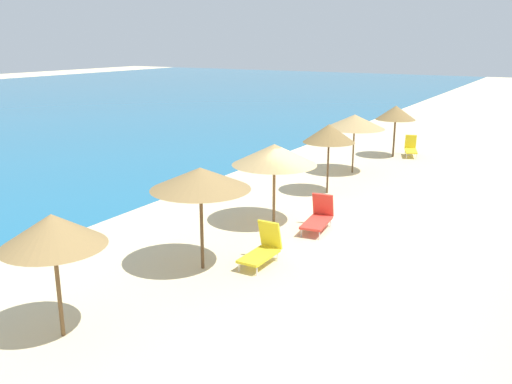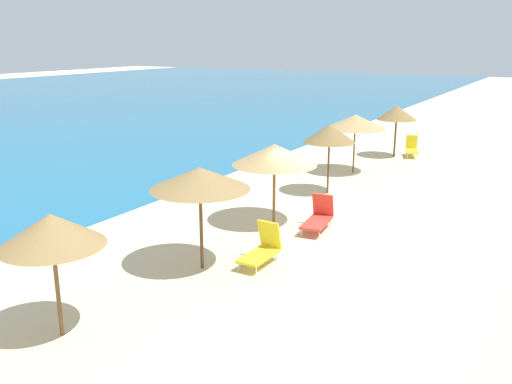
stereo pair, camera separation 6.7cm
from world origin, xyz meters
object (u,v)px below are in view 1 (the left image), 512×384
object	(u,v)px
beach_umbrella_3	(274,155)
beach_umbrella_5	(355,122)
beach_umbrella_1	(52,230)
beach_umbrella_6	(396,113)
lounge_chair_1	(263,249)
lounge_chair_2	(318,217)
lounge_chair_0	(411,148)
beach_umbrella_2	(200,179)
beach_umbrella_4	(329,133)

from	to	relation	value
beach_umbrella_3	beach_umbrella_5	size ratio (longest dim) A/B	1.01
beach_umbrella_1	beach_umbrella_6	world-z (taller)	beach_umbrella_6
lounge_chair_1	lounge_chair_2	xyz separation A→B (m)	(3.23, -0.17, -0.01)
beach_umbrella_1	lounge_chair_0	size ratio (longest dim) A/B	1.78
beach_umbrella_5	beach_umbrella_3	bearing A→B (deg)	-177.74
beach_umbrella_2	beach_umbrella_4	world-z (taller)	beach_umbrella_4
beach_umbrella_5	beach_umbrella_6	distance (m)	4.34
beach_umbrella_2	beach_umbrella_3	distance (m)	4.11
beach_umbrella_1	beach_umbrella_6	xyz separation A→B (m)	(20.59, -0.60, -0.01)
beach_umbrella_1	beach_umbrella_5	world-z (taller)	beach_umbrella_5
beach_umbrella_2	beach_umbrella_4	bearing A→B (deg)	0.38
beach_umbrella_3	beach_umbrella_6	world-z (taller)	beach_umbrella_3
beach_umbrella_1	beach_umbrella_3	bearing A→B (deg)	-2.39
lounge_chair_0	beach_umbrella_1	bearing A→B (deg)	67.48
beach_umbrella_2	lounge_chair_1	xyz separation A→B (m)	(1.03, -1.21, -1.97)
beach_umbrella_1	lounge_chair_1	size ratio (longest dim) A/B	1.85
beach_umbrella_4	lounge_chair_1	distance (m)	7.67
beach_umbrella_3	beach_umbrella_5	xyz separation A→B (m)	(8.00, 0.32, 0.01)
beach_umbrella_5	lounge_chair_1	world-z (taller)	beach_umbrella_5
beach_umbrella_6	lounge_chair_1	xyz separation A→B (m)	(-15.38, -1.08, -1.80)
lounge_chair_1	beach_umbrella_2	bearing A→B (deg)	40.84
beach_umbrella_2	beach_umbrella_6	world-z (taller)	beach_umbrella_2
lounge_chair_0	beach_umbrella_4	bearing A→B (deg)	64.98
beach_umbrella_2	lounge_chair_0	distance (m)	17.13
lounge_chair_1	beach_umbrella_4	bearing A→B (deg)	-79.73
beach_umbrella_6	lounge_chair_1	bearing A→B (deg)	-176.00
beach_umbrella_1	beach_umbrella_4	world-z (taller)	beach_umbrella_4
beach_umbrella_5	lounge_chair_2	size ratio (longest dim) A/B	1.65
beach_umbrella_6	lounge_chair_2	xyz separation A→B (m)	(-12.14, -1.25, -1.81)
beach_umbrella_4	lounge_chair_0	bearing A→B (deg)	-6.07
lounge_chair_0	beach_umbrella_3	bearing A→B (deg)	66.72
beach_umbrella_2	beach_umbrella_5	xyz separation A→B (m)	(12.11, 0.43, -0.12)
beach_umbrella_6	lounge_chair_2	bearing A→B (deg)	-174.13
lounge_chair_0	lounge_chair_1	size ratio (longest dim) A/B	1.04
beach_umbrella_2	beach_umbrella_6	bearing A→B (deg)	-0.48
lounge_chair_0	lounge_chair_1	bearing A→B (deg)	72.31
beach_umbrella_4	lounge_chair_2	world-z (taller)	beach_umbrella_4
beach_umbrella_1	lounge_chair_2	world-z (taller)	beach_umbrella_1
beach_umbrella_4	lounge_chair_0	size ratio (longest dim) A/B	1.87
beach_umbrella_6	lounge_chair_0	distance (m)	2.03
beach_umbrella_5	lounge_chair_1	distance (m)	11.35
lounge_chair_2	beach_umbrella_3	bearing A→B (deg)	-1.29
beach_umbrella_1	lounge_chair_2	size ratio (longest dim) A/B	1.60
beach_umbrella_4	beach_umbrella_6	bearing A→B (deg)	-1.37
beach_umbrella_2	lounge_chair_0	world-z (taller)	beach_umbrella_2
beach_umbrella_6	beach_umbrella_1	bearing A→B (deg)	178.34
beach_umbrella_3	lounge_chair_0	world-z (taller)	beach_umbrella_3
lounge_chair_0	lounge_chair_2	distance (m)	12.74
beach_umbrella_2	lounge_chair_1	size ratio (longest dim) A/B	1.94
beach_umbrella_2	lounge_chair_0	xyz separation A→B (m)	(16.99, -0.86, -1.98)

